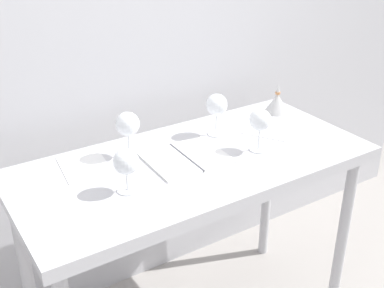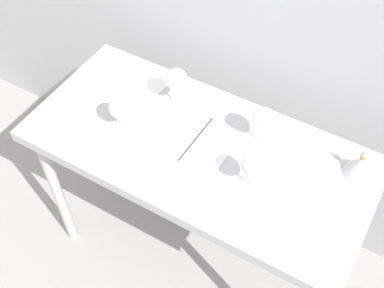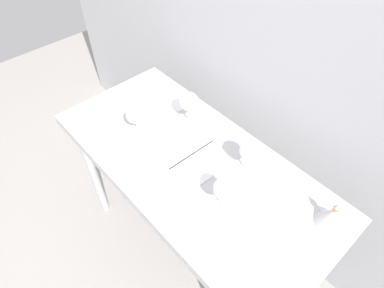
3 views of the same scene
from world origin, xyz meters
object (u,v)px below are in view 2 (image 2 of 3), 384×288
Objects in this scene: tasting_sheet_lower at (301,183)px; wine_glass_near_right at (253,165)px; wine_glass_far_left at (176,80)px; wine_glass_near_left at (120,109)px; decanter_funnel at (360,165)px; tasting_sheet_upper at (144,86)px; open_notebook at (196,139)px; wine_glass_far_right at (264,120)px.

wine_glass_near_right is at bearing -179.28° from tasting_sheet_lower.
wine_glass_far_left is 0.26m from wine_glass_near_left.
wine_glass_near_right is 1.23× the size of decanter_funnel.
tasting_sheet_lower is (0.16, 0.10, -0.12)m from wine_glass_near_right.
decanter_funnel is at bearing 38.64° from wine_glass_near_right.
wine_glass_far_left is 1.16× the size of wine_glass_near_left.
wine_glass_far_left is at bearing 1.92° from tasting_sheet_upper.
tasting_sheet_lower is (0.62, -0.13, -0.13)m from wine_glass_far_left.
wine_glass_far_left is 0.59× the size of open_notebook.
wine_glass_far_right is 0.82× the size of tasting_sheet_upper.
wine_glass_far_right is at bearing 105.29° from wine_glass_near_right.
wine_glass_far_left is 0.65m from tasting_sheet_lower.
decanter_funnel reaches higher than tasting_sheet_lower.
wine_glass_far_right is at bearing 3.39° from tasting_sheet_upper.
decanter_funnel is at bearing 16.93° from open_notebook.
wine_glass_far_left reaches higher than open_notebook.
decanter_funnel is at bearing 15.95° from wine_glass_near_left.
wine_glass_far_right is at bearing -2.77° from wine_glass_far_left.
wine_glass_near_left is 1.12× the size of decanter_funnel.
wine_glass_far_left is at bearing 62.53° from wine_glass_near_left.
wine_glass_near_left is 0.71× the size of tasting_sheet_upper.
wine_glass_near_right is 0.56× the size of open_notebook.
wine_glass_far_right is (0.40, -0.02, -0.00)m from wine_glass_far_left.
wine_glass_far_left reaches higher than tasting_sheet_upper.
wine_glass_near_right reaches higher than tasting_sheet_upper.
open_notebook is 1.32× the size of tasting_sheet_lower.
open_notebook is (-0.28, 0.09, -0.12)m from wine_glass_near_right.
decanter_funnel reaches higher than tasting_sheet_upper.
wine_glass_far_left reaches higher than tasting_sheet_lower.
tasting_sheet_upper is 0.81m from tasting_sheet_lower.
wine_glass_far_right reaches higher than open_notebook.
wine_glass_near_left is at bearing -161.19° from open_notebook.
tasting_sheet_lower is at bearing 7.83° from wine_glass_near_left.
wine_glass_near_right is 0.75× the size of tasting_sheet_lower.
wine_glass_far_right is 0.40m from decanter_funnel.
wine_glass_near_right is 1.10× the size of wine_glass_near_left.
wine_glass_near_right reaches higher than decanter_funnel.
decanter_funnel is (0.97, 0.01, 0.04)m from tasting_sheet_upper.
tasting_sheet_lower is 0.23m from decanter_funnel.
tasting_sheet_upper is 0.95× the size of tasting_sheet_lower.
decanter_funnel is at bearing 2.02° from wine_glass_far_left.
open_notebook is 1.39× the size of tasting_sheet_upper.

